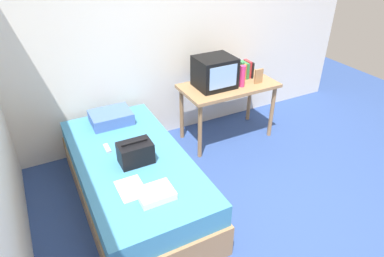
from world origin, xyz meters
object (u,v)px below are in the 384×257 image
Objects in this scene: tv at (215,72)px; magazine at (131,188)px; pillow at (111,117)px; desk at (228,91)px; remote_silver at (107,148)px; remote_dark at (169,189)px; handbag at (136,153)px; picture_frame at (259,76)px; water_bottle at (242,76)px; bed at (134,180)px; book_row at (242,70)px; folded_towel at (156,194)px.

magazine is at bearing -143.05° from tv.
desk is at bearing -4.09° from pillow.
remote_silver is (-1.61, -0.38, -0.09)m from desk.
remote_dark is (0.27, -0.15, 0.01)m from magazine.
handbag reaches higher than pillow.
picture_frame is 0.60× the size of handbag.
desk is 0.27m from water_bottle.
desk is 3.87× the size of handbag.
bed is at bearing -91.44° from pillow.
magazine is (-1.40, -1.06, -0.38)m from tv.
picture_frame is (0.52, -0.16, -0.09)m from tv.
tv reaches higher than handbag.
book_row is 2.18m from magazine.
tv is 1.47m from handbag.
picture_frame reaches higher than remote_dark.
remote_dark is (-1.58, -1.28, -0.29)m from book_row.
book_row reaches higher than picture_frame.
bed is at bearing -157.64° from book_row.
desk reaches higher than magazine.
bed is at bearing -162.51° from water_bottle.
book_row reaches higher than remote_dark.
water_bottle is 0.86× the size of handbag.
water_bottle is at bearing 28.24° from magazine.
magazine is at bearing -88.21° from remote_silver.
handbag is at bearing -149.65° from tv.
desk reaches higher than folded_towel.
book_row is at bearing 22.36° from bed.
picture_frame is 1.98m from remote_dark.
folded_towel is (-1.45, -1.21, -0.07)m from desk.
desk is 1.89m from folded_towel.
tv reaches higher than book_row.
tv is 1.52× the size of magazine.
book_row is 0.55× the size of pillow.
remote_silver is at bearing 109.90° from remote_dark.
folded_towel is at bearing -168.84° from remote_dark.
tv is at bearing 36.95° from magazine.
picture_frame is 0.42× the size of pillow.
water_bottle is 1.77m from remote_silver.
picture_frame reaches higher than magazine.
water_bottle is (0.29, -0.14, -0.05)m from tv.
remote_silver is at bearing 125.71° from bed.
pillow is at bearing 175.91° from desk.
remote_silver is (-1.42, -0.41, -0.37)m from tv.
tv is (-0.19, 0.03, 0.27)m from desk.
remote_silver is 0.51× the size of folded_towel.
tv is 1.57× the size of folded_towel.
bed is 0.40m from remote_silver.
tv is 1.80m from magazine.
tv is 1.80m from folded_towel.
remote_dark is 0.85m from remote_silver.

